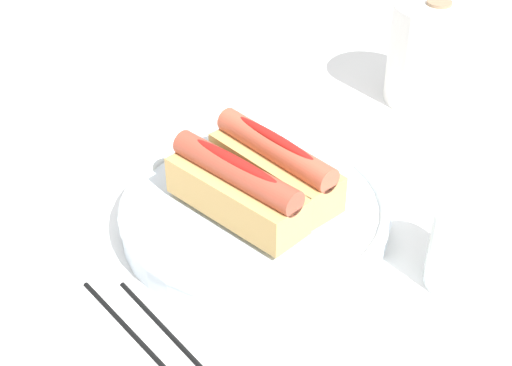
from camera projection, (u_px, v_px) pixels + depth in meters
ground_plane at (238, 222)px, 0.79m from camera, size 2.40×2.40×0.00m
serving_bowl at (256, 211)px, 0.77m from camera, size 0.27×0.27×0.03m
hotdog_front at (236, 188)px, 0.73m from camera, size 0.16×0.10×0.06m
hotdog_back at (275, 165)px, 0.76m from camera, size 0.16×0.11×0.06m
water_glass at (466, 249)px, 0.69m from camera, size 0.07×0.07×0.09m
paper_towel_roll at (432, 53)px, 0.96m from camera, size 0.11×0.11×0.13m
chopstick_near at (189, 353)px, 0.64m from camera, size 0.20×0.10×0.01m
chopstick_far at (151, 352)px, 0.64m from camera, size 0.20×0.10×0.01m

